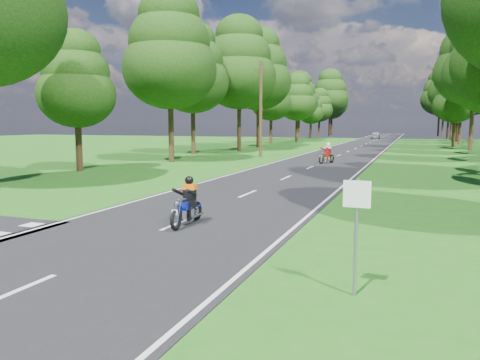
% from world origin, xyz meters
% --- Properties ---
extents(ground, '(160.00, 160.00, 0.00)m').
position_xyz_m(ground, '(0.00, 0.00, 0.00)').
color(ground, '#1A5A14').
rests_on(ground, ground).
extents(main_road, '(7.00, 140.00, 0.02)m').
position_xyz_m(main_road, '(0.00, 50.00, 0.01)').
color(main_road, black).
rests_on(main_road, ground).
extents(road_markings, '(7.40, 140.00, 0.01)m').
position_xyz_m(road_markings, '(-0.14, 48.13, 0.02)').
color(road_markings, silver).
rests_on(road_markings, main_road).
extents(treeline, '(40.00, 115.35, 14.78)m').
position_xyz_m(treeline, '(1.43, 60.06, 8.25)').
color(treeline, black).
rests_on(treeline, ground).
extents(telegraph_pole, '(1.20, 0.26, 8.00)m').
position_xyz_m(telegraph_pole, '(-6.00, 28.00, 4.07)').
color(telegraph_pole, '#382616').
rests_on(telegraph_pole, ground).
extents(road_sign, '(0.45, 0.07, 2.00)m').
position_xyz_m(road_sign, '(5.50, -2.01, 1.34)').
color(road_sign, slate).
rests_on(road_sign, ground).
extents(rider_near_blue, '(0.62, 1.69, 1.39)m').
position_xyz_m(rider_near_blue, '(0.36, 1.85, 0.72)').
color(rider_near_blue, '#0D1A98').
rests_on(rider_near_blue, main_road).
extents(rider_far_red, '(1.14, 1.87, 1.48)m').
position_xyz_m(rider_far_red, '(0.44, 23.46, 0.76)').
color(rider_far_red, '#AF270D').
rests_on(rider_far_red, main_road).
extents(distant_car, '(1.52, 3.73, 1.27)m').
position_xyz_m(distant_car, '(-0.55, 78.33, 0.65)').
color(distant_car, '#A8ABAF').
rests_on(distant_car, main_road).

